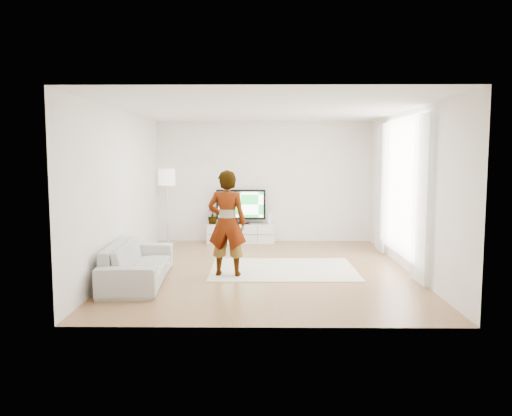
{
  "coord_description": "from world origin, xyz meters",
  "views": [
    {
      "loc": [
        -0.06,
        -8.68,
        2.01
      ],
      "look_at": [
        -0.16,
        0.4,
        1.06
      ],
      "focal_mm": 35.0,
      "sensor_mm": 36.0,
      "label": 1
    }
  ],
  "objects_px": {
    "television": "(241,205)",
    "rug": "(283,269)",
    "floor_lamp": "(167,180)",
    "player": "(227,223)",
    "sofa": "(138,262)",
    "media_console": "(241,233)"
  },
  "relations": [
    {
      "from": "rug",
      "to": "sofa",
      "type": "xyz_separation_m",
      "value": [
        -2.36,
        -0.9,
        0.31
      ]
    },
    {
      "from": "media_console",
      "to": "rug",
      "type": "bearing_deg",
      "value": -72.64
    },
    {
      "from": "floor_lamp",
      "to": "rug",
      "type": "bearing_deg",
      "value": -45.39
    },
    {
      "from": "rug",
      "to": "sofa",
      "type": "distance_m",
      "value": 2.54
    },
    {
      "from": "player",
      "to": "sofa",
      "type": "height_order",
      "value": "player"
    },
    {
      "from": "television",
      "to": "rug",
      "type": "height_order",
      "value": "television"
    },
    {
      "from": "floor_lamp",
      "to": "television",
      "type": "bearing_deg",
      "value": 7.38
    },
    {
      "from": "media_console",
      "to": "player",
      "type": "distance_m",
      "value": 3.31
    },
    {
      "from": "television",
      "to": "rug",
      "type": "bearing_deg",
      "value": -72.8
    },
    {
      "from": "rug",
      "to": "media_console",
      "type": "bearing_deg",
      "value": 107.36
    },
    {
      "from": "player",
      "to": "floor_lamp",
      "type": "distance_m",
      "value": 3.47
    },
    {
      "from": "media_console",
      "to": "sofa",
      "type": "bearing_deg",
      "value": -112.29
    },
    {
      "from": "player",
      "to": "floor_lamp",
      "type": "height_order",
      "value": "player"
    },
    {
      "from": "television",
      "to": "sofa",
      "type": "bearing_deg",
      "value": -112.14
    },
    {
      "from": "television",
      "to": "rug",
      "type": "distance_m",
      "value": 3.03
    },
    {
      "from": "rug",
      "to": "floor_lamp",
      "type": "height_order",
      "value": "floor_lamp"
    },
    {
      "from": "media_console",
      "to": "floor_lamp",
      "type": "bearing_deg",
      "value": -173.55
    },
    {
      "from": "sofa",
      "to": "floor_lamp",
      "type": "distance_m",
      "value": 3.65
    },
    {
      "from": "television",
      "to": "rug",
      "type": "xyz_separation_m",
      "value": [
        0.86,
        -2.78,
        -0.86
      ]
    },
    {
      "from": "player",
      "to": "rug",
      "type": "bearing_deg",
      "value": -147.2
    },
    {
      "from": "television",
      "to": "sofa",
      "type": "xyz_separation_m",
      "value": [
        -1.5,
        -3.68,
        -0.55
      ]
    },
    {
      "from": "player",
      "to": "television",
      "type": "bearing_deg",
      "value": -85.75
    }
  ]
}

